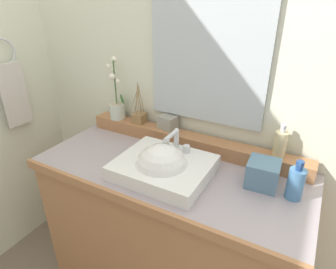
# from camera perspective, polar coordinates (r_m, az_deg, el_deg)

# --- Properties ---
(wall_back) EXTENTS (2.96, 0.20, 2.59)m
(wall_back) POSITION_cam_1_polar(r_m,az_deg,el_deg) (1.53, 7.74, 15.80)
(wall_back) COLOR silver
(wall_back) RESTS_ON ground
(vanity_cabinet) EXTENTS (1.30, 0.58, 0.83)m
(vanity_cabinet) POSITION_cam_1_polar(r_m,az_deg,el_deg) (1.63, 0.32, -18.73)
(vanity_cabinet) COLOR #A87046
(vanity_cabinet) RESTS_ON ground
(back_ledge) EXTENTS (1.22, 0.09, 0.07)m
(back_ledge) POSITION_cam_1_polar(r_m,az_deg,el_deg) (1.53, 4.42, -1.38)
(back_ledge) COLOR #A87046
(back_ledge) RESTS_ON vanity_cabinet
(sink_basin) EXTENTS (0.42, 0.35, 0.27)m
(sink_basin) POSITION_cam_1_polar(r_m,az_deg,el_deg) (1.31, -1.11, -6.81)
(sink_basin) COLOR white
(sink_basin) RESTS_ON vanity_cabinet
(potted_plant) EXTENTS (0.09, 0.10, 0.36)m
(potted_plant) POSITION_cam_1_polar(r_m,az_deg,el_deg) (1.72, -10.11, 5.89)
(potted_plant) COLOR silver
(potted_plant) RESTS_ON back_ledge
(soap_dispenser) EXTENTS (0.06, 0.06, 0.16)m
(soap_dispenser) POSITION_cam_1_polar(r_m,az_deg,el_deg) (1.39, 21.44, -1.57)
(soap_dispenser) COLOR beige
(soap_dispenser) RESTS_ON back_ledge
(reed_diffuser) EXTENTS (0.09, 0.09, 0.24)m
(reed_diffuser) POSITION_cam_1_polar(r_m,az_deg,el_deg) (1.66, -5.75, 3.46)
(reed_diffuser) COLOR olive
(reed_diffuser) RESTS_ON back_ledge
(trinket_box) EXTENTS (0.11, 0.09, 0.07)m
(trinket_box) POSITION_cam_1_polar(r_m,az_deg,el_deg) (1.57, -0.09, 2.44)
(trinket_box) COLOR gray
(trinket_box) RESTS_ON back_ledge
(lotion_bottle) EXTENTS (0.07, 0.07, 0.17)m
(lotion_bottle) POSITION_cam_1_polar(r_m,az_deg,el_deg) (1.26, 24.03, -8.78)
(lotion_bottle) COLOR teal
(lotion_bottle) RESTS_ON vanity_cabinet
(tissue_box) EXTENTS (0.14, 0.14, 0.11)m
(tissue_box) POSITION_cam_1_polar(r_m,az_deg,el_deg) (1.29, 18.33, -7.38)
(tissue_box) COLOR slate
(tissue_box) RESTS_ON vanity_cabinet
(mirror) EXTENTS (0.59, 0.02, 0.64)m
(mirror) POSITION_cam_1_polar(r_m,az_deg,el_deg) (1.41, 7.78, 14.88)
(mirror) COLOR silver
(towel_ring) EXTENTS (0.01, 0.16, 0.16)m
(towel_ring) POSITION_cam_1_polar(r_m,az_deg,el_deg) (1.91, -30.09, 13.86)
(towel_ring) COLOR silver
(hand_towel) EXTENTS (0.02, 0.16, 0.38)m
(hand_towel) POSITION_cam_1_polar(r_m,az_deg,el_deg) (1.94, -28.17, 6.94)
(hand_towel) COLOR silver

